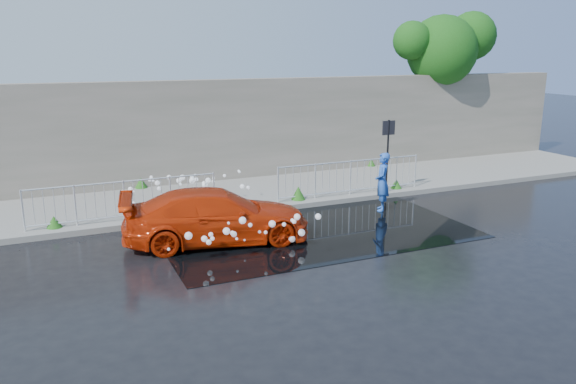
# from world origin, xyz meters

# --- Properties ---
(ground) EXTENTS (90.00, 90.00, 0.00)m
(ground) POSITION_xyz_m (0.00, 0.00, 0.00)
(ground) COLOR black
(ground) RESTS_ON ground
(pavement) EXTENTS (30.00, 4.00, 0.15)m
(pavement) POSITION_xyz_m (0.00, 5.00, 0.07)
(pavement) COLOR gray
(pavement) RESTS_ON ground
(curb) EXTENTS (30.00, 0.25, 0.16)m
(curb) POSITION_xyz_m (0.00, 3.00, 0.08)
(curb) COLOR gray
(curb) RESTS_ON ground
(retaining_wall) EXTENTS (30.00, 0.60, 3.50)m
(retaining_wall) POSITION_xyz_m (0.00, 7.20, 1.90)
(retaining_wall) COLOR #615E51
(retaining_wall) RESTS_ON pavement
(puddle) EXTENTS (8.00, 5.00, 0.01)m
(puddle) POSITION_xyz_m (0.50, 1.00, 0.01)
(puddle) COLOR black
(puddle) RESTS_ON ground
(sign_post) EXTENTS (0.45, 0.06, 2.50)m
(sign_post) POSITION_xyz_m (4.20, 3.10, 1.72)
(sign_post) COLOR black
(sign_post) RESTS_ON ground
(tree) EXTENTS (4.78, 2.90, 6.21)m
(tree) POSITION_xyz_m (9.69, 7.41, 4.74)
(tree) COLOR #332114
(tree) RESTS_ON ground
(railing_left) EXTENTS (5.05, 0.05, 1.10)m
(railing_left) POSITION_xyz_m (-4.00, 3.35, 0.74)
(railing_left) COLOR silver
(railing_left) RESTS_ON pavement
(railing_right) EXTENTS (5.05, 0.05, 1.10)m
(railing_right) POSITION_xyz_m (3.00, 3.35, 0.74)
(railing_right) COLOR silver
(railing_right) RESTS_ON pavement
(weeds) EXTENTS (12.17, 3.93, 0.42)m
(weeds) POSITION_xyz_m (-0.13, 4.46, 0.32)
(weeds) COLOR #225215
(weeds) RESTS_ON pavement
(water_spray) EXTENTS (3.69, 5.68, 1.10)m
(water_spray) POSITION_xyz_m (-1.81, 1.74, 0.69)
(water_spray) COLOR white
(water_spray) RESTS_ON ground
(red_car) EXTENTS (4.81, 2.57, 1.33)m
(red_car) POSITION_xyz_m (-2.11, 1.05, 0.66)
(red_car) COLOR #B52607
(red_car) RESTS_ON ground
(person) EXTENTS (0.68, 0.76, 1.73)m
(person) POSITION_xyz_m (3.19, 1.80, 0.87)
(person) COLOR blue
(person) RESTS_ON ground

